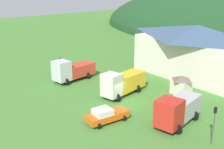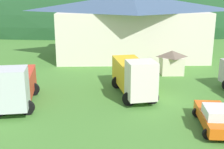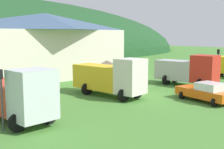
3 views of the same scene
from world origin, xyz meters
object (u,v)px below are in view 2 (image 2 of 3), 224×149
object	(u,v)px
play_shed_cream	(172,62)
tow_truck_silver	(15,85)
depot_building	(131,25)
heavy_rig_striped	(134,76)
service_pickup_orange	(216,117)

from	to	relation	value
play_shed_cream	tow_truck_silver	xyz separation A→B (m)	(-14.28, -8.88, 0.39)
depot_building	play_shed_cream	bearing A→B (deg)	-66.33
heavy_rig_striped	service_pickup_orange	size ratio (longest dim) A/B	1.49
depot_building	tow_truck_silver	world-z (taller)	depot_building
tow_truck_silver	heavy_rig_striped	xyz separation A→B (m)	(9.49, 2.17, 0.07)
depot_building	service_pickup_orange	bearing A→B (deg)	-80.36
depot_building	heavy_rig_striped	world-z (taller)	depot_building
tow_truck_silver	heavy_rig_striped	bearing A→B (deg)	96.19
play_shed_cream	service_pickup_orange	size ratio (longest dim) A/B	0.51
heavy_rig_striped	depot_building	bearing A→B (deg)	166.26
depot_building	tow_truck_silver	bearing A→B (deg)	-121.74
tow_truck_silver	heavy_rig_striped	distance (m)	9.74
play_shed_cream	heavy_rig_striped	distance (m)	8.26
play_shed_cream	heavy_rig_striped	world-z (taller)	heavy_rig_striped
depot_building	play_shed_cream	xyz separation A→B (m)	(3.65, -8.31, -2.98)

